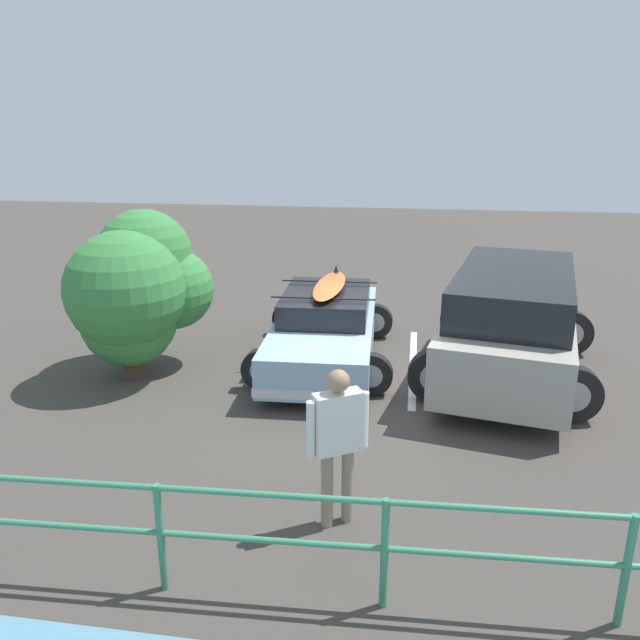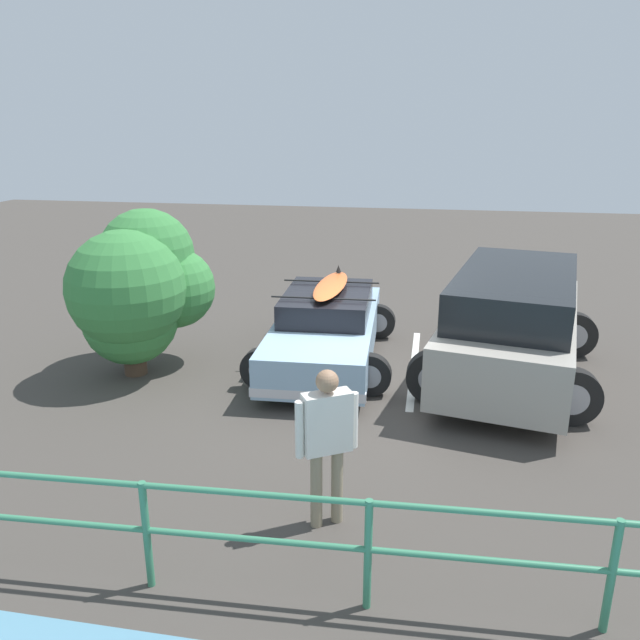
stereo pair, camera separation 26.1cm
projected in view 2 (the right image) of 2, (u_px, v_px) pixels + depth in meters
name	position (u px, v px, depth m)	size (l,w,h in m)	color
ground_plane	(359.00, 380.00, 10.33)	(44.00, 44.00, 0.02)	#423D38
parking_stripe	(414.00, 366.00, 10.90)	(3.68, 0.12, 0.00)	silver
sedan_car	(326.00, 328.00, 11.02)	(2.51, 4.49, 1.51)	#8CADC6
suv_car	(513.00, 323.00, 10.17)	(3.29, 5.13, 1.81)	#9E998E
person_bystander	(327.00, 434.00, 6.32)	(0.59, 0.43, 1.75)	gray
railing_fence	(368.00, 537.00, 5.26)	(7.98, 0.41, 1.08)	#387F5B
bush_near_left	(140.00, 287.00, 10.33)	(2.15, 2.49, 2.71)	#4C3828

